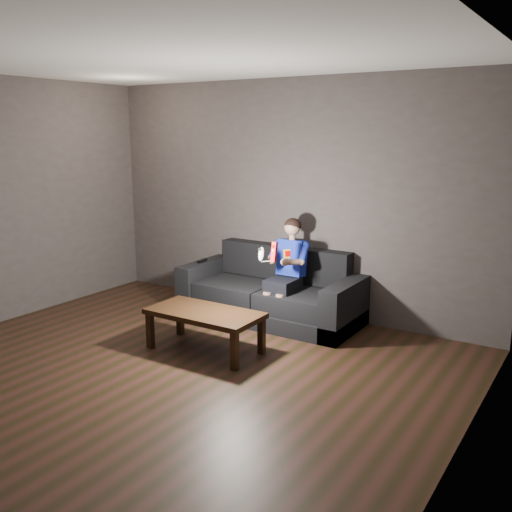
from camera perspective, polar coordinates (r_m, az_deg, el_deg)
The scene contains 10 objects.
floor at distance 5.06m, azimuth -11.22°, elevation -12.48°, with size 5.00×5.00×0.00m, color black.
back_wall at distance 6.66m, azimuth 3.33°, elevation 5.84°, with size 5.00×0.04×2.70m, color #3D3635.
right_wall at distance 3.44m, azimuth 19.47°, elevation -1.07°, with size 0.04×5.00×2.70m, color #3D3635.
ceiling at distance 4.64m, azimuth -12.69°, elevation 19.44°, with size 5.00×5.00×0.02m, color silver.
sofa at distance 6.53m, azimuth 1.52°, elevation -4.05°, with size 2.06×0.89×0.80m.
child at distance 6.26m, azimuth 3.14°, elevation -0.72°, with size 0.45×0.55×1.10m.
wii_remote_red at distance 5.82m, azimuth 1.83°, elevation 0.43°, with size 0.05×0.08×0.21m.
nunchuk_white at distance 5.91m, azimuth 0.53°, elevation 0.20°, with size 0.07×0.10×0.16m.
wii_remote_black at distance 6.90m, azimuth -5.40°, elevation -0.47°, with size 0.06×0.17×0.03m.
coffee_table at distance 5.57m, azimuth -5.15°, elevation -6.02°, with size 1.12×0.56×0.41m.
Camera 1 is at (3.23, -3.27, 2.11)m, focal length 40.00 mm.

